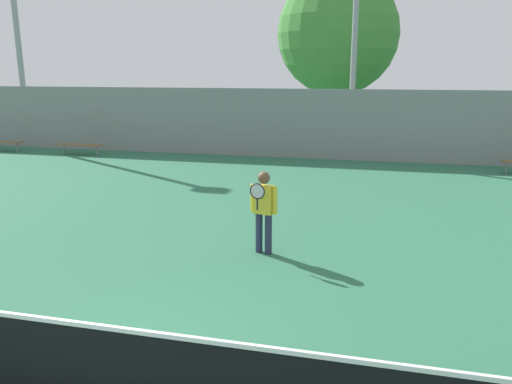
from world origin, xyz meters
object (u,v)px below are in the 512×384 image
tennis_net (75,363)px  bench_courtside_near (3,142)px  tennis_player (264,207)px  tree_green_tall (338,34)px  light_pole_near_left (16,23)px  bench_courtside_far (80,145)px

tennis_net → bench_courtside_near: bearing=132.0°
tennis_player → tree_green_tall: 16.90m
bench_courtside_near → light_pole_near_left: 5.43m
light_pole_near_left → bench_courtside_near: bearing=-93.7°
bench_courtside_far → light_pole_near_left: bearing=157.5°
tennis_player → bench_courtside_near: 17.16m
tennis_net → tennis_player: size_ratio=6.76×
tennis_net → tennis_player: bearing=79.8°
tennis_player → tree_green_tall: (-0.08, 16.35, 4.29)m
tennis_player → light_pole_near_left: light_pole_near_left is taller
tennis_player → bench_courtside_near: tennis_player is taller
bench_courtside_near → bench_courtside_far: (3.86, 0.00, 0.00)m
bench_courtside_far → tree_green_tall: 13.10m
bench_courtside_near → light_pole_near_left: bearing=86.3°
bench_courtside_near → bench_courtside_far: 3.86m
tennis_player → light_pole_near_left: (-14.05, 11.26, 4.67)m
light_pole_near_left → tennis_net: bearing=-51.0°
tennis_net → light_pole_near_left: bearing=129.0°
tennis_net → light_pole_near_left: size_ratio=1.15×
tennis_player → bench_courtside_far: size_ratio=0.82×
tree_green_tall → light_pole_near_left: bearing=-160.0°
tennis_player → bench_courtside_near: (-14.15, 9.70, -0.53)m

